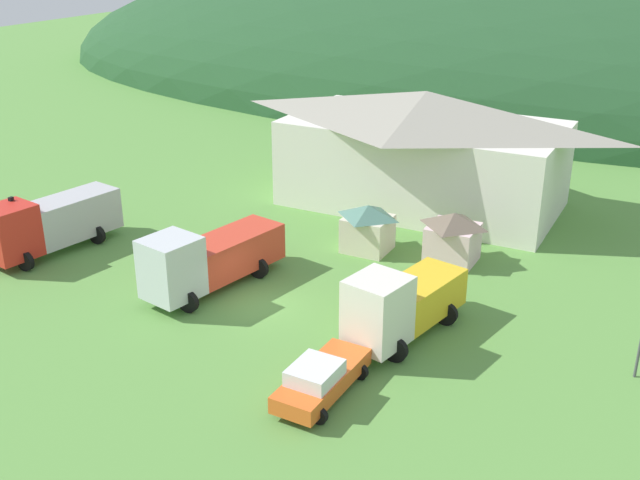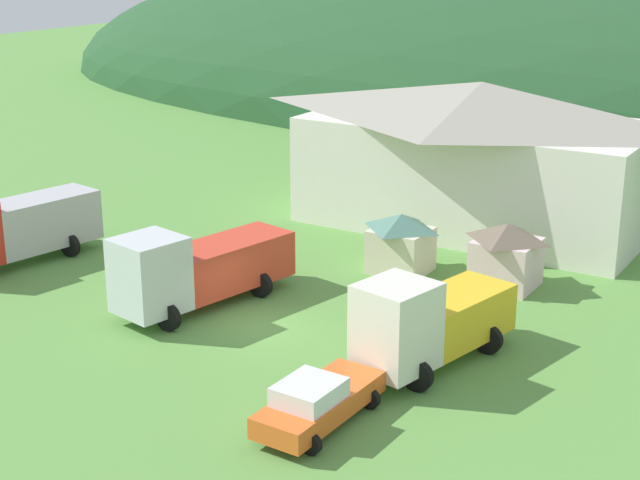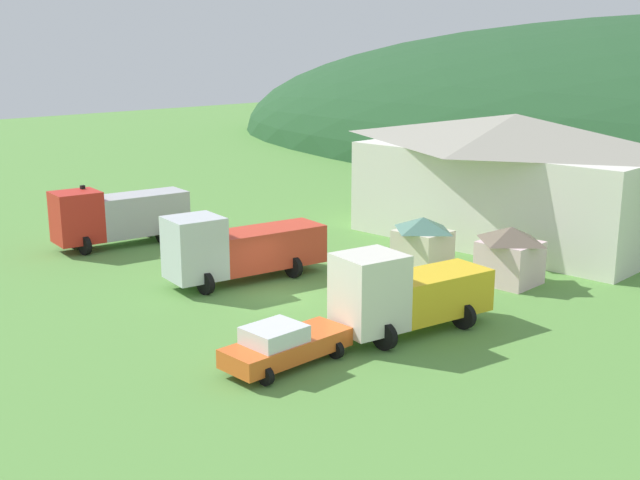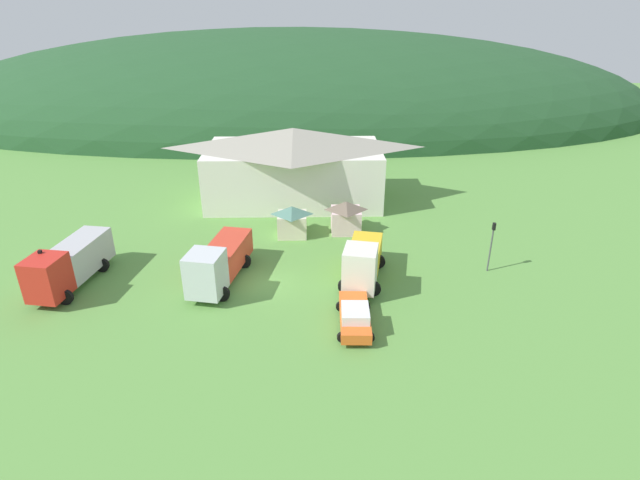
% 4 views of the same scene
% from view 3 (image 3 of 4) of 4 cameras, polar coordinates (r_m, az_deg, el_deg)
% --- Properties ---
extents(ground_plane, '(200.00, 200.00, 0.00)m').
position_cam_3_polar(ground_plane, '(37.12, -3.00, -4.09)').
color(ground_plane, '#5B9342').
extents(depot_building, '(18.82, 10.14, 7.58)m').
position_cam_3_polar(depot_building, '(48.52, 13.78, 4.54)').
color(depot_building, white).
rests_on(depot_building, ground).
extents(play_shed_cream, '(2.72, 2.54, 2.74)m').
position_cam_3_polar(play_shed_cream, '(41.77, 7.45, -0.13)').
color(play_shed_cream, beige).
rests_on(play_shed_cream, ground).
extents(play_shed_pink, '(2.81, 2.71, 2.88)m').
position_cam_3_polar(play_shed_pink, '(39.77, 13.60, -1.02)').
color(play_shed_pink, beige).
rests_on(play_shed_pink, ground).
extents(crane_truck_red, '(3.82, 8.10, 3.47)m').
position_cam_3_polar(crane_truck_red, '(47.55, -14.53, 1.78)').
color(crane_truck_red, red).
rests_on(crane_truck_red, ground).
extents(tow_truck_silver, '(4.08, 8.49, 3.56)m').
position_cam_3_polar(tow_truck_silver, '(39.15, -6.03, -0.53)').
color(tow_truck_silver, silver).
rests_on(tow_truck_silver, ground).
extents(heavy_rig_striped, '(3.87, 7.32, 3.61)m').
position_cam_3_polar(heavy_rig_striped, '(32.00, 6.03, -3.79)').
color(heavy_rig_striped, silver).
rests_on(heavy_rig_striped, ground).
extents(service_pickup_orange, '(2.40, 5.14, 1.66)m').
position_cam_3_polar(service_pickup_orange, '(29.00, -2.61, -7.59)').
color(service_pickup_orange, orange).
rests_on(service_pickup_orange, ground).
extents(traffic_light_west, '(0.20, 0.32, 3.68)m').
position_cam_3_polar(traffic_light_west, '(47.45, -16.72, 2.16)').
color(traffic_light_west, '#4C4C51').
rests_on(traffic_light_west, ground).
extents(traffic_cone_near_pickup, '(0.36, 0.36, 0.57)m').
position_cam_3_polar(traffic_cone_near_pickup, '(37.92, -8.34, -3.83)').
color(traffic_cone_near_pickup, orange).
rests_on(traffic_cone_near_pickup, ground).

